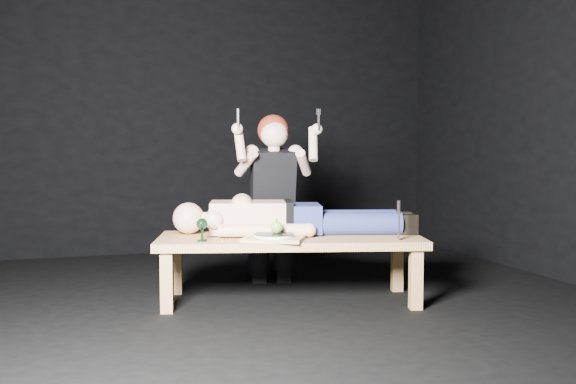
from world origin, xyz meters
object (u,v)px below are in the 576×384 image
object	(u,v)px
kneeling_woman	(271,197)
goblet	(202,230)
lying_man	(297,214)
serving_tray	(274,239)
carving_knife	(399,220)
table	(290,269)

from	to	relation	value
kneeling_woman	goblet	distance (m)	0.95
goblet	lying_man	bearing A→B (deg)	13.72
lying_man	serving_tray	world-z (taller)	lying_man
serving_tray	goblet	xyz separation A→B (m)	(-0.45, 0.10, 0.06)
lying_man	carving_knife	xyz separation A→B (m)	(0.53, -0.51, -0.01)
lying_man	serving_tray	size ratio (longest dim) A/B	4.95
table	goblet	bearing A→B (deg)	-160.52
kneeling_woman	goblet	world-z (taller)	kneeling_woman
serving_tray	table	bearing A→B (deg)	44.24
goblet	table	bearing A→B (deg)	5.25
serving_tray	carving_knife	distance (m)	0.83
serving_tray	goblet	distance (m)	0.47
table	kneeling_woman	distance (m)	0.76
lying_man	serving_tray	xyz separation A→B (m)	(-0.25, -0.28, -0.13)
table	goblet	xyz separation A→B (m)	(-0.62, -0.06, 0.30)
kneeling_woman	serving_tray	world-z (taller)	kneeling_woman
goblet	carving_knife	world-z (taller)	carving_knife
serving_tray	lying_man	bearing A→B (deg)	47.43
serving_tray	carving_knife	size ratio (longest dim) A/B	1.47
table	serving_tray	size ratio (longest dim) A/B	4.66
lying_man	kneeling_woman	xyz separation A→B (m)	(-0.05, 0.49, 0.08)
table	serving_tray	world-z (taller)	serving_tray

